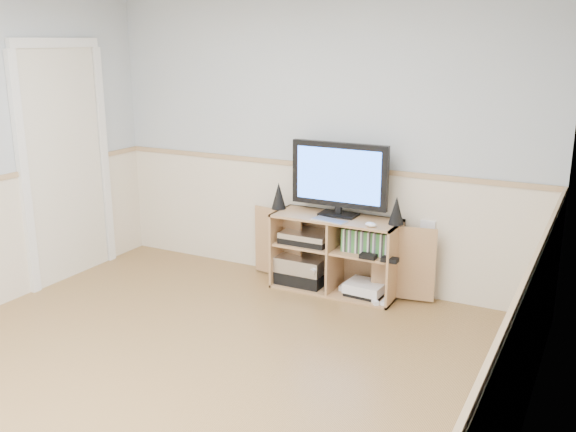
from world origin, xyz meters
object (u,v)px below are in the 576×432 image
at_px(monitor, 339,177).
at_px(game_consoles, 365,289).
at_px(keyboard, 329,220).
at_px(media_cabinet, 338,252).

bearing_deg(monitor, game_consoles, -12.45).
bearing_deg(keyboard, game_consoles, 35.39).
bearing_deg(monitor, media_cabinet, 90.00).
bearing_deg(media_cabinet, keyboard, -89.27).
relative_size(monitor, keyboard, 2.89).
bearing_deg(game_consoles, keyboard, -154.95).
xyz_separation_m(media_cabinet, game_consoles, (0.27, -0.06, -0.26)).
distance_m(media_cabinet, keyboard, 0.38).
height_order(monitor, game_consoles, monitor).
bearing_deg(monitor, keyboard, -89.27).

